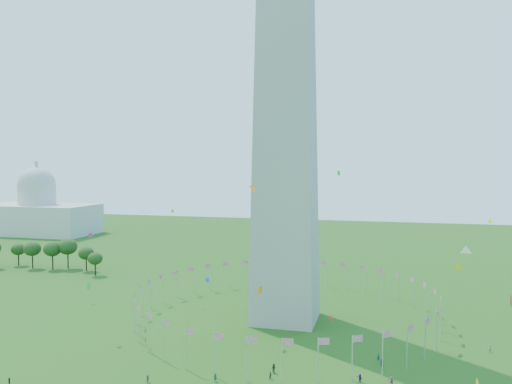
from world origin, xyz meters
TOP-DOWN VIEW (x-y plane):
  - washington_monument at (0.00, 50.00)m, footprint 16.80×16.80m
  - flag_ring at (-0.00, 50.00)m, footprint 80.24×80.24m
  - capitol_building at (-180.00, 180.00)m, footprint 70.00×35.00m
  - kites_aloft at (19.30, 22.10)m, footprint 126.15×85.43m
  - tree_line_west at (-106.95, 91.20)m, footprint 54.75×15.41m

SIDE VIEW (x-z plane):
  - flag_ring at x=0.00m, z-range 0.00..9.00m
  - tree_line_west at x=-106.95m, z-range -0.66..11.32m
  - kites_aloft at x=19.30m, z-range 0.92..42.99m
  - capitol_building at x=-180.00m, z-range 0.00..46.00m
  - washington_monument at x=0.00m, z-range 0.00..169.00m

